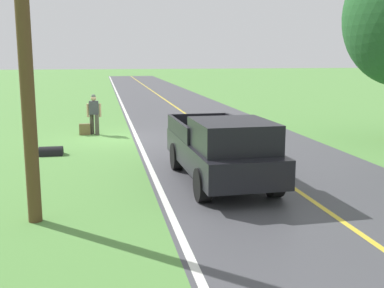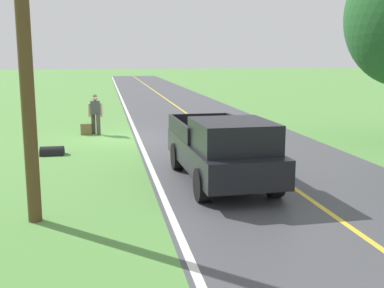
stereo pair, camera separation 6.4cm
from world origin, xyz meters
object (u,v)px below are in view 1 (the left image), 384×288
Objects in this scene: suitcase_carried at (85,129)px; pickup_truck_passing at (223,148)px; utility_pole_roadside at (22,10)px; hitchhiker_walking at (94,112)px.

suitcase_carried is 9.69m from pickup_truck_passing.
utility_pole_roadside is at bearing 24.97° from pickup_truck_passing.
hitchhiker_walking is 11.58m from utility_pole_roadside.
pickup_truck_passing is (-3.47, 8.92, -0.01)m from hitchhiker_walking.
hitchhiker_walking is at bearing -68.78° from pickup_truck_passing.
utility_pole_roadside is (0.68, 10.97, 4.01)m from suitcase_carried.
pickup_truck_passing reaches higher than suitcase_carried.
utility_pole_roadside is at bearing 84.31° from hitchhiker_walking.
hitchhiker_walking is 0.32× the size of pickup_truck_passing.
suitcase_carried is at bearing -93.54° from utility_pole_roadside.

